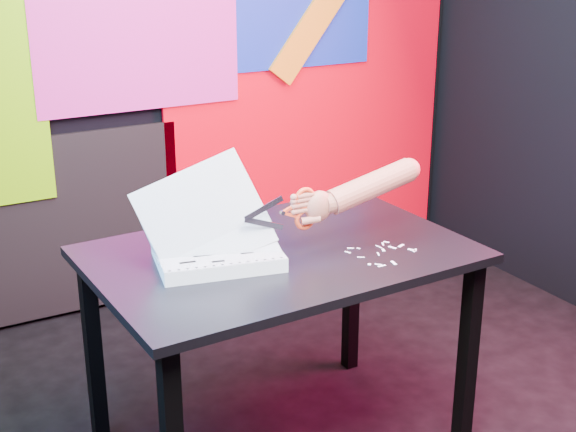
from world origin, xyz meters
TOP-DOWN VIEW (x-y plane):
  - room at (0.00, 0.00)m, footprint 3.01×3.01m
  - backdrop at (0.06, 1.46)m, footprint 2.88×0.05m
  - work_table at (-0.29, 0.09)m, footprint 1.21×0.83m
  - printout_stack at (-0.51, 0.10)m, footprint 0.44×0.35m
  - scissors at (-0.25, 0.04)m, footprint 0.25×0.02m
  - hand_forearm at (-0.01, 0.03)m, footprint 0.47×0.09m
  - paper_clippings at (-0.01, -0.09)m, footprint 0.22×0.19m

SIDE VIEW (x-z plane):
  - work_table at x=-0.29m, z-range 0.28..1.03m
  - paper_clippings at x=-0.01m, z-range 0.75..0.75m
  - printout_stack at x=-0.51m, z-range 0.61..0.96m
  - scissors at x=-0.25m, z-range 0.82..0.97m
  - hand_forearm at x=-0.01m, z-range 0.85..1.01m
  - backdrop at x=0.06m, z-range -0.08..2.00m
  - room at x=0.00m, z-range 0.00..2.71m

